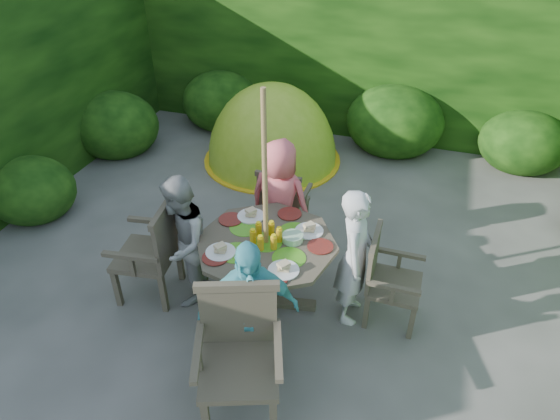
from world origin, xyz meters
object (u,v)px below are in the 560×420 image
(garden_chair_front, at_px, (239,352))
(child_left, at_px, (181,242))
(garden_chair_left, at_px, (153,250))
(child_front, at_px, (249,313))
(garden_chair_right, at_px, (387,278))
(patio_table, at_px, (267,252))
(garden_chair_back, at_px, (282,203))
(child_right, at_px, (355,257))
(parasol_pole, at_px, (266,211))
(dome_tent, at_px, (272,160))
(child_back, at_px, (280,201))

(garden_chair_front, height_order, child_left, child_left)
(garden_chair_left, xyz_separation_m, child_front, (1.21, -0.61, 0.14))
(garden_chair_right, bearing_deg, patio_table, 100.20)
(garden_chair_back, height_order, child_front, child_front)
(garden_chair_left, bearing_deg, child_right, 91.34)
(garden_chair_back, xyz_separation_m, child_right, (0.98, -0.95, 0.22))
(parasol_pole, xyz_separation_m, dome_tent, (-0.91, 2.80, -1.10))
(child_left, bearing_deg, patio_table, 82.17)
(child_left, bearing_deg, child_back, 127.10)
(child_right, height_order, dome_tent, child_right)
(garden_chair_front, bearing_deg, garden_chair_right, 33.88)
(child_front, bearing_deg, garden_chair_back, 71.52)
(garden_chair_back, bearing_deg, patio_table, 101.23)
(garden_chair_right, distance_m, garden_chair_front, 1.57)
(parasol_pole, distance_m, garden_chair_front, 1.22)
(child_right, bearing_deg, garden_chair_right, -81.31)
(child_front, relative_size, dome_tent, 0.60)
(patio_table, relative_size, child_right, 1.10)
(garden_chair_front, height_order, child_back, child_back)
(parasol_pole, height_order, garden_chair_right, parasol_pole)
(patio_table, bearing_deg, child_right, 9.43)
(garden_chair_left, bearing_deg, child_front, 55.08)
(garden_chair_left, distance_m, child_back, 1.36)
(child_right, bearing_deg, garden_chair_left, 96.30)
(patio_table, distance_m, garden_chair_front, 1.09)
(child_front, height_order, dome_tent, child_front)
(parasol_pole, height_order, dome_tent, parasol_pole)
(parasol_pole, height_order, child_left, parasol_pole)
(garden_chair_right, distance_m, child_front, 1.39)
(child_back, xyz_separation_m, dome_tent, (-0.78, 2.01, -0.68))
(child_right, bearing_deg, dome_tent, 29.20)
(parasol_pole, xyz_separation_m, garden_chair_back, (-0.20, 1.09, -0.64))
(child_back, bearing_deg, patio_table, 105.35)
(dome_tent, bearing_deg, garden_chair_right, -55.26)
(child_back, height_order, child_front, child_back)
(garden_chair_right, height_order, child_back, child_back)
(child_left, bearing_deg, garden_chair_front, 27.82)
(patio_table, xyz_separation_m, garden_chair_left, (-1.08, -0.18, -0.10))
(dome_tent, bearing_deg, garden_chair_front, -77.25)
(parasol_pole, bearing_deg, garden_chair_front, -81.40)
(garden_chair_right, xyz_separation_m, dome_tent, (-1.99, 2.60, -0.47))
(patio_table, distance_m, dome_tent, 3.01)
(child_right, xyz_separation_m, dome_tent, (-1.70, 2.67, -0.68))
(patio_table, bearing_deg, garden_chair_back, 100.45)
(garden_chair_front, bearing_deg, child_right, 42.47)
(garden_chair_right, height_order, dome_tent, dome_tent)
(patio_table, relative_size, garden_chair_left, 1.49)
(child_back, bearing_deg, parasol_pole, 105.03)
(child_right, relative_size, child_back, 1.00)
(garden_chair_back, bearing_deg, garden_chair_right, 145.94)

